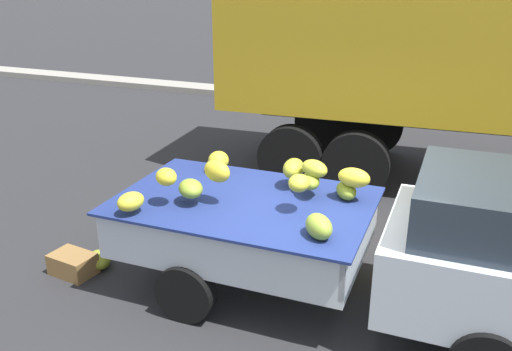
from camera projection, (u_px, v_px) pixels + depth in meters
name	position (u px, v px, depth m)	size (l,w,h in m)	color
ground	(315.00, 304.00, 6.03)	(220.00, 220.00, 0.00)	#28282B
curb_strip	(416.00, 108.00, 14.05)	(80.00, 0.80, 0.16)	gray
pickup_truck	(425.00, 246.00, 5.42)	(4.95, 1.92, 1.70)	silver
fallen_banana_bunch_near_tailgate	(99.00, 260.00, 6.73)	(0.36, 0.27, 0.21)	#939E29
produce_crate	(73.00, 264.00, 6.58)	(0.52, 0.36, 0.26)	olive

